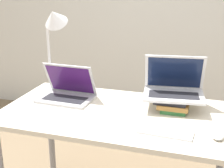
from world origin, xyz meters
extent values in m
cube|color=silver|center=(0.00, 2.08, 1.35)|extent=(8.00, 0.05, 2.70)
cube|color=beige|center=(0.00, 0.39, 0.76)|extent=(1.45, 0.78, 0.03)
cylinder|color=gray|center=(-0.66, 0.72, 0.37)|extent=(0.05, 0.05, 0.74)
cylinder|color=gray|center=(0.66, 0.72, 0.37)|extent=(0.05, 0.05, 0.74)
cube|color=#B2B2B7|center=(-0.39, 0.48, 0.78)|extent=(0.37, 0.27, 0.02)
cube|color=#232328|center=(-0.39, 0.47, 0.79)|extent=(0.30, 0.14, 0.00)
cube|color=#B2B2B7|center=(-0.39, 0.55, 0.90)|extent=(0.36, 0.13, 0.23)
cube|color=#381451|center=(-0.39, 0.55, 0.90)|extent=(0.33, 0.11, 0.20)
cube|color=#33753D|center=(0.33, 0.55, 0.79)|extent=(0.16, 0.23, 0.03)
cube|color=olive|center=(0.33, 0.55, 0.82)|extent=(0.19, 0.27, 0.03)
cube|color=black|center=(0.31, 0.54, 0.84)|extent=(0.20, 0.22, 0.03)
cube|color=silver|center=(0.32, 0.54, 0.87)|extent=(0.41, 0.30, 0.02)
cube|color=#232328|center=(0.33, 0.53, 0.87)|extent=(0.32, 0.17, 0.00)
cube|color=silver|center=(0.31, 0.62, 0.99)|extent=(0.39, 0.15, 0.24)
cube|color=#0F1938|center=(0.31, 0.62, 0.99)|extent=(0.35, 0.13, 0.21)
cube|color=silver|center=(0.33, 0.19, 0.78)|extent=(0.30, 0.13, 0.01)
cube|color=silver|center=(0.33, 0.19, 0.79)|extent=(0.28, 0.10, 0.00)
ellipsoid|color=white|center=(0.59, 0.22, 0.79)|extent=(0.06, 0.10, 0.03)
cylinder|color=white|center=(-0.59, 0.64, 0.78)|extent=(0.14, 0.14, 0.01)
cylinder|color=white|center=(-0.59, 0.64, 1.03)|extent=(0.02, 0.02, 0.48)
cone|color=white|center=(-0.51, 0.60, 1.32)|extent=(0.16, 0.19, 0.17)
camera|label=1|loc=(0.50, -1.33, 1.55)|focal=50.00mm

